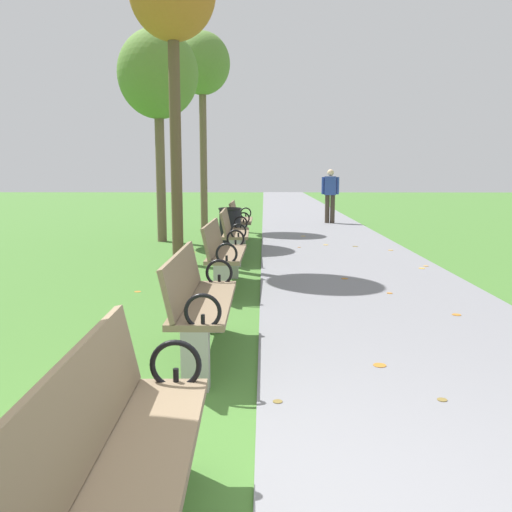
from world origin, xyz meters
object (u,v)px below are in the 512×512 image
Objects in this scene: pedestrian_walking at (330,193)px; park_bench_5 at (240,220)px; park_bench_2 at (199,301)px; tree_3 at (158,76)px; trash_bin at (230,228)px; park_bench_4 at (233,233)px; park_bench_3 at (223,253)px; tree_4 at (202,67)px; park_bench_1 at (119,461)px.

park_bench_5 is at bearing -120.35° from pedestrian_walking.
park_bench_2 is 0.99× the size of pedestrian_walking.
pedestrian_walking is at bearing 78.18° from park_bench_2.
trash_bin is at bearing -35.63° from tree_3.
park_bench_3 is at bearing -90.00° from park_bench_4.
tree_4 reaches higher than park_bench_2.
tree_4 reaches higher than park_bench_1.
park_bench_1 reaches higher than trash_bin.
park_bench_2 is 0.31× the size of tree_4.
tree_4 reaches higher than park_bench_5.
park_bench_3 is 1.92× the size of trash_bin.
park_bench_1 is 9.29m from trash_bin.
park_bench_4 is 7.43m from pedestrian_walking.
tree_4 is at bearing 98.01° from park_bench_3.
trash_bin is (0.96, -3.94, -3.90)m from tree_4.
park_bench_4 is 0.31× the size of tree_4.
park_bench_1 and park_bench_2 have the same top height.
park_bench_2 is at bearing -101.82° from pedestrian_walking.
tree_3 is at bearing 102.70° from park_bench_2.
park_bench_2 is at bearing -90.00° from park_bench_5.
tree_4 is at bearing 101.62° from park_bench_4.
park_bench_5 is 0.34× the size of tree_3.
trash_bin is (-0.15, 9.29, -0.06)m from park_bench_1.
park_bench_2 and park_bench_3 have the same top height.
trash_bin is (1.62, -1.16, -3.21)m from tree_3.
park_bench_4 is 0.35× the size of tree_3.
park_bench_3 and park_bench_4 have the same top height.
park_bench_1 and park_bench_5 have the same top height.
park_bench_4 is 6.70m from tree_4.
tree_3 reaches higher than park_bench_5.
park_bench_4 is 4.45m from tree_3.
park_bench_5 is (-0.00, 2.59, 0.00)m from park_bench_4.
park_bench_4 is at bearing -90.00° from park_bench_5.
pedestrian_walking reaches higher than trash_bin.
pedestrian_walking is at bearing 80.21° from park_bench_1.
tree_4 reaches higher than pedestrian_walking.
park_bench_5 is at bearing 90.00° from park_bench_3.
pedestrian_walking is (2.56, 12.21, 0.44)m from park_bench_2.
park_bench_3 is 3.92m from trash_bin.
tree_3 is at bearing 144.37° from trash_bin.
park_bench_1 and park_bench_4 have the same top height.
park_bench_1 is 11.06m from tree_3.
park_bench_4 is (-0.00, 7.86, 0.00)m from park_bench_1.
park_bench_5 is (-0.00, 7.85, 0.00)m from park_bench_2.
tree_3 is at bearing 99.61° from park_bench_1.
park_bench_2 is 11.36m from tree_4.
park_bench_3 is at bearing -81.99° from tree_4.
park_bench_2 and park_bench_5 have the same top height.
tree_4 is 6.24× the size of trash_bin.
park_bench_5 is at bearing 90.00° from park_bench_1.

